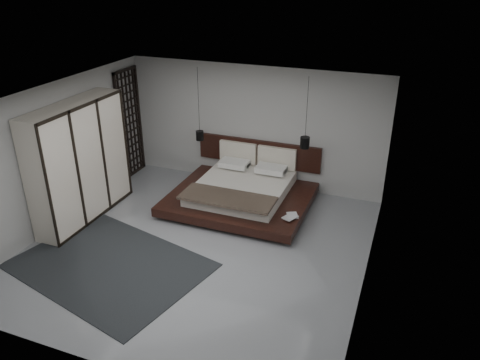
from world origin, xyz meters
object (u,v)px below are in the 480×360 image
at_px(wardrobe, 79,162).
at_px(bed, 242,191).
at_px(pendant_left, 200,135).
at_px(pendant_right, 305,142).
at_px(rug, 110,265).
at_px(lattice_screen, 130,123).

bearing_deg(wardrobe, bed, 30.31).
bearing_deg(wardrobe, pendant_left, 52.65).
xyz_separation_m(pendant_left, pendant_right, (2.41, 0.00, 0.15)).
height_order(bed, rug, bed).
distance_m(bed, pendant_left, 1.62).
distance_m(wardrobe, rug, 2.34).
xyz_separation_m(lattice_screen, bed, (3.09, -0.55, -1.00)).
xyz_separation_m(bed, wardrobe, (-2.84, -1.66, 0.91)).
xyz_separation_m(pendant_right, wardrobe, (-4.04, -2.14, -0.22)).
xyz_separation_m(bed, pendant_left, (-1.21, 0.48, 0.97)).
bearing_deg(pendant_left, rug, -92.17).
bearing_deg(pendant_right, pendant_left, 180.00).
bearing_deg(bed, lattice_screen, 169.94).
bearing_deg(pendant_left, pendant_right, 0.00).
bearing_deg(rug, pendant_right, 53.81).
bearing_deg(pendant_right, bed, -158.40).
distance_m(pendant_left, rug, 3.70).
bearing_deg(lattice_screen, pendant_right, -0.94).
height_order(lattice_screen, pendant_right, pendant_right).
xyz_separation_m(wardrobe, rug, (1.50, -1.34, -1.20)).
xyz_separation_m(lattice_screen, wardrobe, (0.25, -2.21, -0.09)).
distance_m(pendant_right, wardrobe, 4.58).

